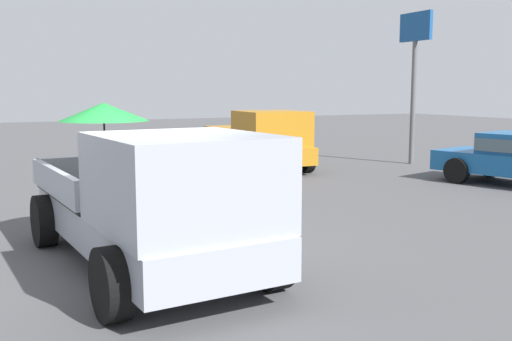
% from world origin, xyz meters
% --- Properties ---
extents(ground_plane, '(80.00, 80.00, 0.00)m').
position_xyz_m(ground_plane, '(0.00, 0.00, 0.00)').
color(ground_plane, '#4C4C4F').
extents(pickup_truck_main, '(5.17, 2.54, 2.21)m').
position_xyz_m(pickup_truck_main, '(0.41, 0.02, 0.98)').
color(pickup_truck_main, black).
rests_on(pickup_truck_main, ground).
extents(pickup_truck_red, '(4.89, 2.38, 1.80)m').
position_xyz_m(pickup_truck_red, '(-8.37, 5.97, 0.87)').
color(pickup_truck_red, black).
rests_on(pickup_truck_red, ground).
extents(motel_sign, '(1.40, 0.16, 4.86)m').
position_xyz_m(motel_sign, '(-7.19, 11.01, 3.44)').
color(motel_sign, '#59595B').
rests_on(motel_sign, ground).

